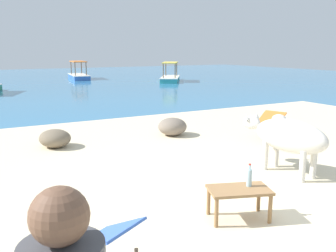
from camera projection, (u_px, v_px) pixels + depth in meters
name	position (u px, v px, depth m)	size (l,w,h in m)	color
sand_beach	(243.00, 204.00, 5.20)	(18.00, 14.00, 0.04)	beige
water_surface	(21.00, 83.00, 24.11)	(60.00, 36.00, 0.03)	teal
cow	(288.00, 136.00, 6.32)	(0.66, 1.79, 1.00)	beige
low_bench_table	(239.00, 193.00, 4.65)	(0.86, 0.67, 0.40)	olive
bottle	(249.00, 177.00, 4.70)	(0.07, 0.07, 0.30)	#A3C6D1
deck_chair_near	(274.00, 124.00, 8.72)	(0.91, 0.78, 0.68)	olive
shore_rock_large	(172.00, 127.00, 9.26)	(0.72, 0.71, 0.44)	gray
shore_rock_medium	(55.00, 138.00, 8.13)	(0.74, 0.66, 0.39)	#756651
boat_teal	(170.00, 77.00, 25.22)	(2.96, 3.71, 1.29)	teal
boat_blue	(79.00, 75.00, 27.40)	(1.60, 3.79, 1.29)	#3866B7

